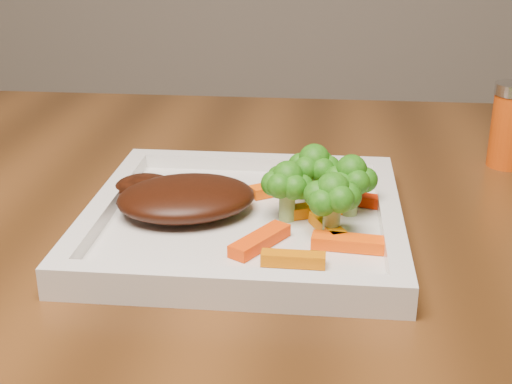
# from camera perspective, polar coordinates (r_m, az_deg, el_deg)

# --- Properties ---
(plate) EXTENTS (0.27, 0.27, 0.01)m
(plate) POSITION_cam_1_polar(r_m,az_deg,el_deg) (0.63, -0.91, -2.58)
(plate) COLOR white
(plate) RESTS_ON dining_table
(steak) EXTENTS (0.15, 0.13, 0.03)m
(steak) POSITION_cam_1_polar(r_m,az_deg,el_deg) (0.63, -5.60, -0.46)
(steak) COLOR #331207
(steak) RESTS_ON plate
(broccoli_0) EXTENTS (0.07, 0.07, 0.07)m
(broccoli_0) POSITION_cam_1_polar(r_m,az_deg,el_deg) (0.65, 4.65, 1.98)
(broccoli_0) COLOR #276811
(broccoli_0) RESTS_ON plate
(broccoli_1) EXTENTS (0.06, 0.06, 0.06)m
(broccoli_1) POSITION_cam_1_polar(r_m,az_deg,el_deg) (0.63, 7.60, 0.96)
(broccoli_1) COLOR #346611
(broccoli_1) RESTS_ON plate
(broccoli_2) EXTENTS (0.07, 0.07, 0.06)m
(broccoli_2) POSITION_cam_1_polar(r_m,az_deg,el_deg) (0.58, 6.12, -0.89)
(broccoli_2) COLOR #165D0F
(broccoli_2) RESTS_ON plate
(broccoli_3) EXTENTS (0.05, 0.05, 0.06)m
(broccoli_3) POSITION_cam_1_polar(r_m,az_deg,el_deg) (0.61, 2.52, 0.42)
(broccoli_3) COLOR #327513
(broccoli_3) RESTS_ON plate
(carrot_0) EXTENTS (0.05, 0.01, 0.01)m
(carrot_0) POSITION_cam_1_polar(r_m,az_deg,el_deg) (0.54, 2.99, -5.38)
(carrot_0) COLOR #CB6503
(carrot_0) RESTS_ON plate
(carrot_1) EXTENTS (0.07, 0.02, 0.01)m
(carrot_1) POSITION_cam_1_polar(r_m,az_deg,el_deg) (0.57, 7.69, -4.06)
(carrot_1) COLOR #FF4C04
(carrot_1) RESTS_ON plate
(carrot_2) EXTENTS (0.05, 0.06, 0.01)m
(carrot_2) POSITION_cam_1_polar(r_m,az_deg,el_deg) (0.57, 0.32, -3.90)
(carrot_2) COLOR #F13D03
(carrot_2) RESTS_ON plate
(carrot_3) EXTENTS (0.05, 0.03, 0.01)m
(carrot_3) POSITION_cam_1_polar(r_m,az_deg,el_deg) (0.66, 8.78, -0.66)
(carrot_3) COLOR red
(carrot_3) RESTS_ON plate
(carrot_4) EXTENTS (0.06, 0.05, 0.01)m
(carrot_4) POSITION_cam_1_polar(r_m,az_deg,el_deg) (0.68, 1.92, 0.34)
(carrot_4) COLOR #F95404
(carrot_4) RESTS_ON plate
(carrot_5) EXTENTS (0.03, 0.05, 0.01)m
(carrot_5) POSITION_cam_1_polar(r_m,az_deg,el_deg) (0.60, 5.74, -2.81)
(carrot_5) COLOR orange
(carrot_5) RESTS_ON plate
(carrot_6) EXTENTS (0.05, 0.03, 0.01)m
(carrot_6) POSITION_cam_1_polar(r_m,az_deg,el_deg) (0.63, 4.50, -1.45)
(carrot_6) COLOR orange
(carrot_6) RESTS_ON plate
(spice_shaker) EXTENTS (0.05, 0.05, 0.09)m
(spice_shaker) POSITION_cam_1_polar(r_m,az_deg,el_deg) (0.82, 19.76, 5.03)
(spice_shaker) COLOR #CB450B
(spice_shaker) RESTS_ON dining_table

